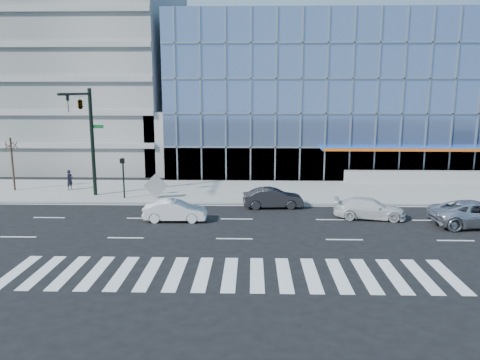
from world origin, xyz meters
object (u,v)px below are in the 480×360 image
(silver_suv, at_px, (477,214))
(white_sedan, at_px, (175,211))
(white_suv, at_px, (369,208))
(pedestrian, at_px, (70,180))
(ped_signal_post, at_px, (123,172))
(street_tree_near, at_px, (11,145))
(traffic_signal, at_px, (84,117))
(tilted_panel, at_px, (156,186))
(dark_sedan, at_px, (273,198))

(silver_suv, relative_size, white_sedan, 1.40)
(white_suv, relative_size, pedestrian, 2.73)
(ped_signal_post, xyz_separation_m, pedestrian, (-5.12, 2.81, -1.18))
(street_tree_near, bearing_deg, white_suv, -15.04)
(traffic_signal, xyz_separation_m, white_sedan, (7.19, -5.07, -5.52))
(ped_signal_post, distance_m, pedestrian, 5.96)
(street_tree_near, relative_size, pedestrian, 2.61)
(ped_signal_post, height_order, silver_suv, ped_signal_post)
(white_suv, height_order, tilted_panel, tilted_panel)
(silver_suv, bearing_deg, ped_signal_post, 71.46)
(ped_signal_post, relative_size, pedestrian, 1.85)
(street_tree_near, relative_size, tilted_panel, 3.25)
(white_suv, height_order, white_sedan, white_suv)
(pedestrian, bearing_deg, white_suv, -84.18)
(silver_suv, bearing_deg, street_tree_near, 71.43)
(traffic_signal, xyz_separation_m, white_suv, (19.40, -4.16, -5.52))
(silver_suv, height_order, tilted_panel, tilted_panel)
(traffic_signal, relative_size, silver_suv, 1.46)
(tilted_panel, bearing_deg, dark_sedan, -8.74)
(street_tree_near, xyz_separation_m, white_sedan, (14.19, -8.00, -3.14))
(street_tree_near, xyz_separation_m, dark_sedan, (20.40, -4.50, -3.10))
(white_suv, bearing_deg, pedestrian, 79.19)
(silver_suv, relative_size, white_suv, 1.23)
(silver_suv, bearing_deg, white_sedan, 84.29)
(ped_signal_post, relative_size, tilted_panel, 2.31)
(traffic_signal, distance_m, tilted_panel, 7.05)
(white_sedan, bearing_deg, tilted_panel, 22.31)
(silver_suv, height_order, dark_sedan, silver_suv)
(silver_suv, bearing_deg, pedestrian, 68.74)
(traffic_signal, distance_m, street_tree_near, 7.96)
(street_tree_near, distance_m, white_suv, 27.52)
(ped_signal_post, bearing_deg, tilted_panel, 1.38)
(street_tree_near, relative_size, white_sedan, 1.09)
(traffic_signal, height_order, ped_signal_post, traffic_signal)
(white_sedan, bearing_deg, white_suv, -86.47)
(white_suv, height_order, dark_sedan, dark_sedan)
(ped_signal_post, distance_m, white_suv, 17.56)
(ped_signal_post, distance_m, tilted_panel, 2.59)
(street_tree_near, height_order, white_sedan, street_tree_near)
(street_tree_near, bearing_deg, traffic_signal, -22.71)
(street_tree_near, xyz_separation_m, silver_suv, (32.40, -8.68, -3.02))
(white_sedan, height_order, pedestrian, pedestrian)
(tilted_panel, bearing_deg, white_suv, -13.10)
(silver_suv, xyz_separation_m, white_suv, (-6.00, 1.58, -0.12))
(ped_signal_post, height_order, pedestrian, ped_signal_post)
(dark_sedan, bearing_deg, traffic_signal, 78.97)
(white_suv, bearing_deg, white_sedan, 101.89)
(street_tree_near, relative_size, white_suv, 0.95)
(pedestrian, bearing_deg, ped_signal_post, -94.50)
(white_suv, bearing_deg, tilted_panel, 80.12)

